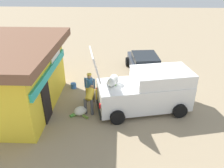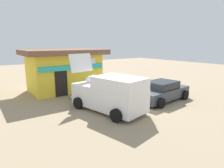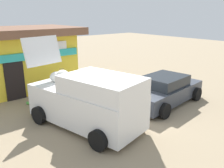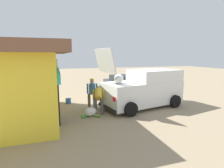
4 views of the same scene
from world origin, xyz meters
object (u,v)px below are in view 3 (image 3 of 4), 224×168
(customer_bending, at_px, (45,90))
(unloaded_banana_pile, at_px, (36,102))
(vendor_standing, at_px, (62,83))
(parked_sedan, at_px, (164,90))
(storefront_bar, at_px, (20,57))
(delivery_van, at_px, (88,101))
(paint_bucket, at_px, (76,87))

(customer_bending, distance_m, unloaded_banana_pile, 0.83)
(vendor_standing, distance_m, unloaded_banana_pile, 1.46)
(parked_sedan, height_order, customer_bending, parked_sedan)
(storefront_bar, distance_m, parked_sedan, 7.86)
(customer_bending, bearing_deg, delivery_van, -81.42)
(storefront_bar, bearing_deg, delivery_van, -88.87)
(vendor_standing, xyz_separation_m, customer_bending, (-0.92, -0.12, -0.11))
(storefront_bar, xyz_separation_m, paint_bucket, (2.03, -2.28, -1.58))
(storefront_bar, distance_m, vendor_standing, 3.60)
(delivery_van, bearing_deg, unloaded_banana_pile, 102.34)
(unloaded_banana_pile, bearing_deg, vendor_standing, -16.20)
(storefront_bar, xyz_separation_m, delivery_van, (0.12, -6.29, -0.72))
(delivery_van, bearing_deg, vendor_standing, 79.79)
(delivery_van, xyz_separation_m, paint_bucket, (1.91, 4.01, -0.86))
(delivery_van, distance_m, parked_sedan, 4.05)
(unloaded_banana_pile, bearing_deg, paint_bucket, 17.50)
(storefront_bar, relative_size, paint_bucket, 19.43)
(vendor_standing, relative_size, unloaded_banana_pile, 1.73)
(customer_bending, relative_size, unloaded_banana_pile, 1.40)
(unloaded_banana_pile, bearing_deg, storefront_bar, 79.51)
(parked_sedan, distance_m, vendor_standing, 4.71)
(parked_sedan, xyz_separation_m, vendor_standing, (-3.51, 3.13, 0.29))
(vendor_standing, height_order, unloaded_banana_pile, vendor_standing)
(parked_sedan, bearing_deg, vendor_standing, 138.22)
(unloaded_banana_pile, bearing_deg, delivery_van, -77.66)
(storefront_bar, height_order, vendor_standing, storefront_bar)
(parked_sedan, relative_size, paint_bucket, 13.61)
(vendor_standing, bearing_deg, customer_bending, -172.90)
(parked_sedan, height_order, vendor_standing, vendor_standing)
(customer_bending, distance_m, paint_bucket, 2.73)
(vendor_standing, relative_size, paint_bucket, 5.07)
(storefront_bar, relative_size, vendor_standing, 3.83)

